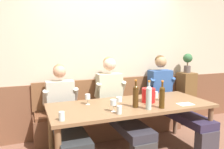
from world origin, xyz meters
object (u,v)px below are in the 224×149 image
(wine_bottle_amber_mid, at_px, (162,96))
(water_tumbler_center, at_px, (156,95))
(ice_bucket, at_px, (148,95))
(wine_glass_center_front, at_px, (88,97))
(person_center_right_seat, at_px, (65,114))
(wine_bottle_green_tall, at_px, (149,97))
(person_center_left_seat, at_px, (118,104))
(wine_glass_right_end, at_px, (119,100))
(wine_bottle_clear_water, at_px, (136,95))
(water_tumbler_right, at_px, (62,116))
(wine_glass_mid_right, at_px, (113,103))
(dining_table, at_px, (131,109))
(wall_bench, at_px, (112,119))
(water_tumbler_left, at_px, (119,110))
(person_left_seat, at_px, (172,98))
(potted_plant, at_px, (188,61))
(wine_glass_mid_left, at_px, (162,93))

(wine_bottle_amber_mid, bearing_deg, water_tumbler_center, 65.99)
(ice_bucket, bearing_deg, wine_glass_center_front, 167.29)
(person_center_right_seat, bearing_deg, wine_bottle_green_tall, -33.18)
(person_center_left_seat, xyz_separation_m, ice_bucket, (0.32, -0.35, 0.19))
(wine_bottle_amber_mid, height_order, wine_bottle_green_tall, wine_bottle_green_tall)
(wine_glass_right_end, bearing_deg, ice_bucket, 8.02)
(ice_bucket, relative_size, wine_bottle_clear_water, 0.54)
(water_tumbler_right, height_order, water_tumbler_center, water_tumbler_right)
(ice_bucket, xyz_separation_m, wine_glass_mid_right, (-0.62, -0.23, 0.01))
(dining_table, relative_size, wine_glass_right_end, 17.11)
(wine_bottle_green_tall, height_order, wine_glass_right_end, wine_bottle_green_tall)
(wall_bench, bearing_deg, person_center_left_seat, -96.98)
(wine_bottle_clear_water, bearing_deg, wine_glass_right_end, 152.74)
(wall_bench, height_order, water_tumbler_left, wall_bench)
(dining_table, xyz_separation_m, person_center_right_seat, (-0.84, 0.32, -0.07))
(dining_table, xyz_separation_m, water_tumbler_center, (0.50, 0.18, 0.12))
(person_left_seat, xyz_separation_m, potted_plant, (0.63, 0.42, 0.56))
(wine_bottle_green_tall, xyz_separation_m, water_tumbler_left, (-0.41, -0.03, -0.11))
(wine_bottle_amber_mid, height_order, wine_glass_center_front, wine_bottle_amber_mid)
(wine_glass_mid_right, bearing_deg, water_tumbler_center, 25.56)
(person_left_seat, xyz_separation_m, water_tumbler_right, (-1.90, -0.67, 0.14))
(wine_glass_center_front, bearing_deg, water_tumbler_left, -65.22)
(water_tumbler_left, bearing_deg, person_center_left_seat, 68.56)
(wall_bench, distance_m, wine_glass_center_front, 0.95)
(dining_table, relative_size, wine_bottle_green_tall, 6.04)
(wine_glass_right_end, bearing_deg, person_left_seat, 20.31)
(person_center_right_seat, relative_size, water_tumbler_center, 13.99)
(water_tumbler_left, distance_m, water_tumbler_right, 0.66)
(wine_bottle_clear_water, height_order, wine_glass_mid_right, wine_bottle_clear_water)
(person_left_seat, distance_m, water_tumbler_center, 0.48)
(person_center_right_seat, bearing_deg, wine_glass_mid_right, -47.74)
(ice_bucket, height_order, water_tumbler_center, ice_bucket)
(wine_bottle_green_tall, bearing_deg, wall_bench, 95.35)
(wine_bottle_clear_water, xyz_separation_m, water_tumbler_left, (-0.30, -0.17, -0.11))
(wall_bench, relative_size, wine_glass_right_end, 19.44)
(person_left_seat, bearing_deg, wine_glass_mid_right, -155.43)
(wall_bench, height_order, wine_bottle_clear_water, wine_bottle_clear_water)
(person_center_right_seat, distance_m, wine_glass_right_end, 0.78)
(person_left_seat, relative_size, potted_plant, 3.69)
(wall_bench, distance_m, potted_plant, 1.80)
(ice_bucket, height_order, wine_bottle_amber_mid, wine_bottle_amber_mid)
(dining_table, bearing_deg, wine_glass_center_front, 161.25)
(wine_glass_mid_right, bearing_deg, ice_bucket, 20.49)
(person_center_left_seat, xyz_separation_m, wine_glass_mid_left, (0.53, -0.35, 0.20))
(person_center_right_seat, distance_m, potted_plant, 2.51)
(wine_glass_mid_left, bearing_deg, ice_bucket, -179.64)
(wine_glass_mid_right, bearing_deg, water_tumbler_right, -171.49)
(ice_bucket, relative_size, wine_bottle_green_tall, 0.54)
(dining_table, xyz_separation_m, wine_glass_mid_right, (-0.35, -0.23, 0.18))
(person_center_right_seat, xyz_separation_m, wine_bottle_green_tall, (0.94, -0.61, 0.30))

